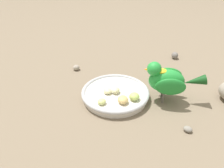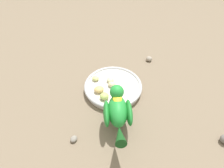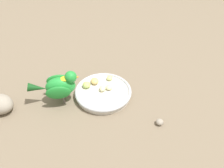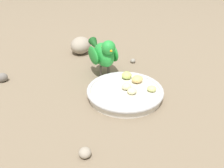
{
  "view_description": "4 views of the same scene",
  "coord_description": "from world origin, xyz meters",
  "px_view_note": "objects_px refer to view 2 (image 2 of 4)",
  "views": [
    {
      "loc": [
        0.15,
        0.5,
        0.38
      ],
      "look_at": [
        0.01,
        -0.0,
        0.05
      ],
      "focal_mm": 34.13,
      "sensor_mm": 36.0,
      "label": 1
    },
    {
      "loc": [
        -0.42,
        0.2,
        0.49
      ],
      "look_at": [
        -0.01,
        0.01,
        0.04
      ],
      "focal_mm": 30.15,
      "sensor_mm": 36.0,
      "label": 2
    },
    {
      "loc": [
        -0.3,
        -0.58,
        0.62
      ],
      "look_at": [
        0.03,
        -0.02,
        0.06
      ],
      "focal_mm": 39.8,
      "sensor_mm": 36.0,
      "label": 3
    },
    {
      "loc": [
        0.36,
        -0.39,
        0.34
      ],
      "look_at": [
        -0.03,
        -0.02,
        0.04
      ],
      "focal_mm": 37.41,
      "sensor_mm": 36.0,
      "label": 4
    }
  ],
  "objects_px": {
    "apple_piece_3": "(96,78)",
    "parrot": "(118,111)",
    "apple_piece_4": "(99,89)",
    "apple_piece_2": "(112,79)",
    "feeding_bowl": "(112,87)",
    "apple_piece_1": "(104,96)",
    "apple_piece_0": "(112,85)",
    "pebble_2": "(149,59)",
    "pebble_0": "(74,139)"
  },
  "relations": [
    {
      "from": "apple_piece_3",
      "to": "parrot",
      "type": "height_order",
      "value": "parrot"
    },
    {
      "from": "apple_piece_3",
      "to": "apple_piece_4",
      "type": "relative_size",
      "value": 0.73
    },
    {
      "from": "apple_piece_2",
      "to": "parrot",
      "type": "relative_size",
      "value": 0.15
    },
    {
      "from": "feeding_bowl",
      "to": "apple_piece_3",
      "type": "height_order",
      "value": "apple_piece_3"
    },
    {
      "from": "apple_piece_1",
      "to": "apple_piece_3",
      "type": "bearing_deg",
      "value": -3.04
    },
    {
      "from": "apple_piece_0",
      "to": "parrot",
      "type": "distance_m",
      "value": 0.15
    },
    {
      "from": "apple_piece_1",
      "to": "parrot",
      "type": "distance_m",
      "value": 0.11
    },
    {
      "from": "feeding_bowl",
      "to": "apple_piece_2",
      "type": "xyz_separation_m",
      "value": [
        0.02,
        -0.01,
        0.01
      ]
    },
    {
      "from": "feeding_bowl",
      "to": "apple_piece_0",
      "type": "bearing_deg",
      "value": 131.86
    },
    {
      "from": "apple_piece_1",
      "to": "apple_piece_4",
      "type": "distance_m",
      "value": 0.04
    },
    {
      "from": "apple_piece_3",
      "to": "apple_piece_4",
      "type": "height_order",
      "value": "apple_piece_4"
    },
    {
      "from": "apple_piece_4",
      "to": "apple_piece_2",
      "type": "bearing_deg",
      "value": -63.97
    },
    {
      "from": "pebble_2",
      "to": "apple_piece_4",
      "type": "bearing_deg",
      "value": 110.19
    },
    {
      "from": "feeding_bowl",
      "to": "apple_piece_4",
      "type": "xyz_separation_m",
      "value": [
        -0.0,
        0.05,
        0.02
      ]
    },
    {
      "from": "apple_piece_2",
      "to": "pebble_0",
      "type": "height_order",
      "value": "apple_piece_2"
    },
    {
      "from": "apple_piece_0",
      "to": "apple_piece_3",
      "type": "distance_m",
      "value": 0.07
    },
    {
      "from": "feeding_bowl",
      "to": "apple_piece_1",
      "type": "relative_size",
      "value": 7.01
    },
    {
      "from": "parrot",
      "to": "pebble_0",
      "type": "height_order",
      "value": "parrot"
    },
    {
      "from": "apple_piece_1",
      "to": "parrot",
      "type": "xyz_separation_m",
      "value": [
        -0.1,
        0.0,
        0.04
      ]
    },
    {
      "from": "feeding_bowl",
      "to": "pebble_0",
      "type": "bearing_deg",
      "value": 126.29
    },
    {
      "from": "pebble_0",
      "to": "apple_piece_4",
      "type": "bearing_deg",
      "value": -45.15
    },
    {
      "from": "pebble_0",
      "to": "pebble_2",
      "type": "height_order",
      "value": "pebble_2"
    },
    {
      "from": "apple_piece_2",
      "to": "apple_piece_3",
      "type": "distance_m",
      "value": 0.06
    },
    {
      "from": "parrot",
      "to": "apple_piece_2",
      "type": "bearing_deg",
      "value": 2.59
    },
    {
      "from": "apple_piece_0",
      "to": "apple_piece_4",
      "type": "relative_size",
      "value": 0.79
    },
    {
      "from": "apple_piece_0",
      "to": "apple_piece_4",
      "type": "distance_m",
      "value": 0.05
    },
    {
      "from": "pebble_2",
      "to": "apple_piece_2",
      "type": "bearing_deg",
      "value": 108.37
    },
    {
      "from": "apple_piece_2",
      "to": "parrot",
      "type": "xyz_separation_m",
      "value": [
        -0.16,
        0.06,
        0.04
      ]
    },
    {
      "from": "feeding_bowl",
      "to": "apple_piece_3",
      "type": "xyz_separation_m",
      "value": [
        0.05,
        0.04,
        0.01
      ]
    },
    {
      "from": "apple_piece_1",
      "to": "parrot",
      "type": "height_order",
      "value": "parrot"
    },
    {
      "from": "apple_piece_2",
      "to": "apple_piece_3",
      "type": "height_order",
      "value": "same"
    },
    {
      "from": "apple_piece_2",
      "to": "parrot",
      "type": "height_order",
      "value": "parrot"
    },
    {
      "from": "apple_piece_2",
      "to": "pebble_0",
      "type": "relative_size",
      "value": 1.18
    },
    {
      "from": "apple_piece_3",
      "to": "pebble_0",
      "type": "bearing_deg",
      "value": 143.34
    },
    {
      "from": "parrot",
      "to": "pebble_0",
      "type": "relative_size",
      "value": 7.92
    },
    {
      "from": "apple_piece_1",
      "to": "pebble_2",
      "type": "bearing_deg",
      "value": -62.9
    },
    {
      "from": "parrot",
      "to": "feeding_bowl",
      "type": "bearing_deg",
      "value": 2.42
    },
    {
      "from": "apple_piece_3",
      "to": "pebble_0",
      "type": "height_order",
      "value": "apple_piece_3"
    },
    {
      "from": "apple_piece_0",
      "to": "apple_piece_4",
      "type": "height_order",
      "value": "apple_piece_4"
    },
    {
      "from": "apple_piece_0",
      "to": "apple_piece_1",
      "type": "height_order",
      "value": "apple_piece_1"
    },
    {
      "from": "pebble_2",
      "to": "feeding_bowl",
      "type": "bearing_deg",
      "value": 113.54
    },
    {
      "from": "apple_piece_0",
      "to": "parrot",
      "type": "bearing_deg",
      "value": 161.58
    },
    {
      "from": "apple_piece_0",
      "to": "pebble_2",
      "type": "relative_size",
      "value": 1.08
    },
    {
      "from": "apple_piece_1",
      "to": "apple_piece_3",
      "type": "distance_m",
      "value": 0.09
    },
    {
      "from": "apple_piece_4",
      "to": "pebble_0",
      "type": "bearing_deg",
      "value": 134.85
    },
    {
      "from": "feeding_bowl",
      "to": "apple_piece_3",
      "type": "bearing_deg",
      "value": 38.69
    },
    {
      "from": "feeding_bowl",
      "to": "apple_piece_2",
      "type": "relative_size",
      "value": 7.94
    },
    {
      "from": "apple_piece_2",
      "to": "parrot",
      "type": "distance_m",
      "value": 0.18
    },
    {
      "from": "apple_piece_2",
      "to": "apple_piece_3",
      "type": "bearing_deg",
      "value": 60.44
    },
    {
      "from": "pebble_2",
      "to": "apple_piece_0",
      "type": "bearing_deg",
      "value": 113.74
    }
  ]
}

